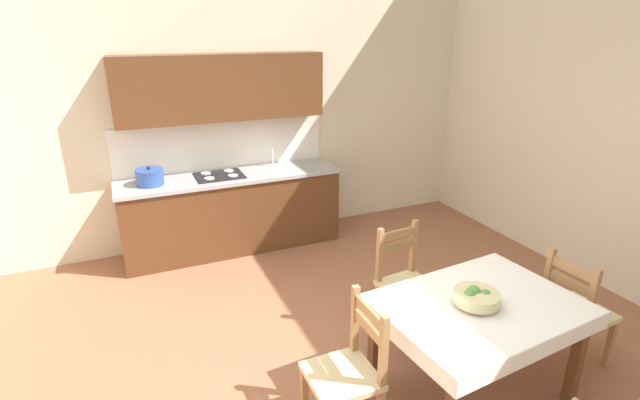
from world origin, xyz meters
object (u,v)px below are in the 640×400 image
(kitchen_cabinetry, at_px, (229,178))
(dining_chair_window_side, at_px, (575,312))
(fruit_bowl, at_px, (476,297))
(dining_chair_kitchen_side, at_px, (405,284))
(dining_chair_tv_side, at_px, (348,373))
(dining_table, at_px, (478,319))

(kitchen_cabinetry, distance_m, dining_chair_window_side, 3.64)
(kitchen_cabinetry, height_order, fruit_bowl, kitchen_cabinetry)
(dining_chair_kitchen_side, xyz_separation_m, fruit_bowl, (-0.04, -0.86, 0.37))
(dining_chair_window_side, bearing_deg, dining_chair_tv_side, 177.05)
(kitchen_cabinetry, relative_size, dining_chair_tv_side, 2.66)
(dining_chair_window_side, height_order, fruit_bowl, dining_chair_window_side)
(dining_table, bearing_deg, dining_chair_tv_side, 175.42)
(dining_chair_tv_side, xyz_separation_m, fruit_bowl, (0.89, -0.08, 0.37))
(dining_chair_tv_side, bearing_deg, dining_chair_window_side, -2.95)
(kitchen_cabinetry, distance_m, dining_chair_kitchen_side, 2.43)
(dining_table, height_order, dining_chair_kitchen_side, dining_chair_kitchen_side)
(kitchen_cabinetry, xyz_separation_m, dining_chair_window_side, (1.89, -3.08, -0.41))
(kitchen_cabinetry, height_order, dining_chair_kitchen_side, kitchen_cabinetry)
(dining_chair_tv_side, bearing_deg, fruit_bowl, -5.06)
(dining_chair_window_side, height_order, dining_chair_tv_side, same)
(kitchen_cabinetry, xyz_separation_m, dining_chair_kitchen_side, (0.95, -2.20, -0.41))
(kitchen_cabinetry, relative_size, dining_table, 1.77)
(dining_chair_tv_side, height_order, fruit_bowl, dining_chair_tv_side)
(dining_table, height_order, fruit_bowl, fruit_bowl)
(dining_chair_window_side, distance_m, dining_chair_tv_side, 1.88)
(kitchen_cabinetry, distance_m, dining_table, 3.21)
(fruit_bowl, bearing_deg, dining_chair_window_side, -1.04)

